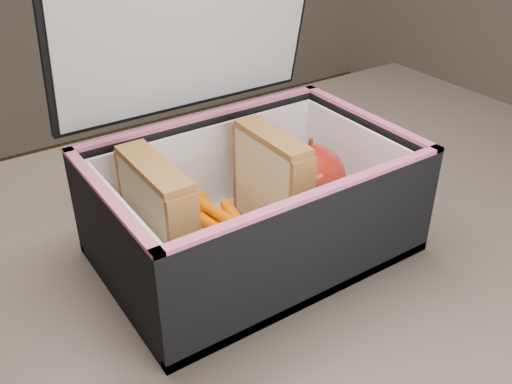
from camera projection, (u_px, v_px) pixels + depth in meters
kitchen_table at (263, 333)px, 0.64m from camera, size 1.20×0.80×0.75m
lunch_bag at (251, 194)px, 0.59m from camera, size 0.31×0.25×0.31m
plastic_tub at (219, 219)px, 0.58m from camera, size 0.18×0.13×0.07m
sandwich_left at (158, 219)px, 0.53m from camera, size 0.03×0.11×0.12m
sandwich_right at (272, 182)px, 0.60m from camera, size 0.03×0.10×0.11m
carrot_sticks at (222, 229)px, 0.59m from camera, size 0.06×0.15×0.03m
paper_napkin at (309, 209)px, 0.65m from camera, size 0.09×0.09×0.01m
red_apple at (309, 178)px, 0.63m from camera, size 0.11×0.11×0.09m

